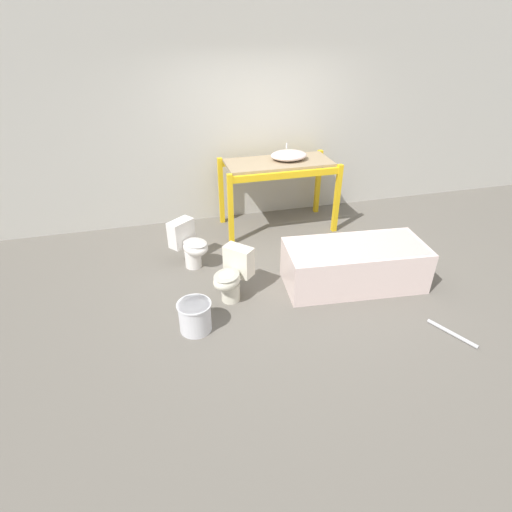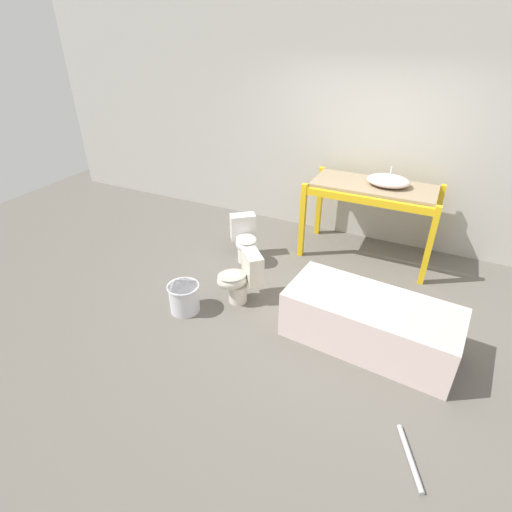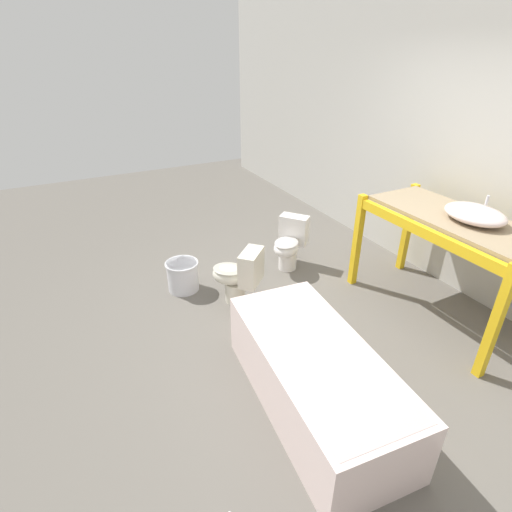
{
  "view_description": "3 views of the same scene",
  "coord_description": "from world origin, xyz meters",
  "px_view_note": "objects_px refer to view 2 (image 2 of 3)",
  "views": [
    {
      "loc": [
        -1.51,
        -4.08,
        2.78
      ],
      "look_at": [
        -0.55,
        -0.39,
        0.5
      ],
      "focal_mm": 28.0,
      "sensor_mm": 36.0,
      "label": 1
    },
    {
      "loc": [
        0.95,
        -3.7,
        2.81
      ],
      "look_at": [
        -0.64,
        -0.41,
        0.64
      ],
      "focal_mm": 28.0,
      "sensor_mm": 36.0,
      "label": 2
    },
    {
      "loc": [
        2.31,
        -1.83,
        2.38
      ],
      "look_at": [
        -0.62,
        -0.32,
        0.61
      ],
      "focal_mm": 28.0,
      "sensor_mm": 36.0,
      "label": 3
    }
  ],
  "objects_px": {
    "sink_basin": "(388,181)",
    "toilet_far": "(245,239)",
    "bucket_white": "(184,297)",
    "bathtub_main": "(370,319)",
    "toilet_near": "(241,277)"
  },
  "relations": [
    {
      "from": "sink_basin",
      "to": "toilet_far",
      "type": "bearing_deg",
      "value": -152.14
    },
    {
      "from": "sink_basin",
      "to": "bucket_white",
      "type": "xyz_separation_m",
      "value": [
        -1.68,
        -2.11,
        -0.92
      ]
    },
    {
      "from": "bathtub_main",
      "to": "bucket_white",
      "type": "xyz_separation_m",
      "value": [
        -1.94,
        -0.36,
        -0.13
      ]
    },
    {
      "from": "bathtub_main",
      "to": "sink_basin",
      "type": "bearing_deg",
      "value": 103.94
    },
    {
      "from": "sink_basin",
      "to": "toilet_far",
      "type": "distance_m",
      "value": 1.95
    },
    {
      "from": "sink_basin",
      "to": "bucket_white",
      "type": "distance_m",
      "value": 2.85
    },
    {
      "from": "toilet_far",
      "to": "bucket_white",
      "type": "distance_m",
      "value": 1.28
    },
    {
      "from": "toilet_near",
      "to": "bucket_white",
      "type": "xyz_separation_m",
      "value": [
        -0.48,
        -0.44,
        -0.14
      ]
    },
    {
      "from": "bathtub_main",
      "to": "bucket_white",
      "type": "height_order",
      "value": "bathtub_main"
    },
    {
      "from": "sink_basin",
      "to": "bucket_white",
      "type": "relative_size",
      "value": 1.5
    },
    {
      "from": "bathtub_main",
      "to": "toilet_near",
      "type": "height_order",
      "value": "toilet_near"
    },
    {
      "from": "sink_basin",
      "to": "toilet_near",
      "type": "height_order",
      "value": "sink_basin"
    },
    {
      "from": "toilet_near",
      "to": "toilet_far",
      "type": "height_order",
      "value": "same"
    },
    {
      "from": "toilet_near",
      "to": "bucket_white",
      "type": "relative_size",
      "value": 1.71
    },
    {
      "from": "bathtub_main",
      "to": "bucket_white",
      "type": "bearing_deg",
      "value": -164.16
    }
  ]
}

